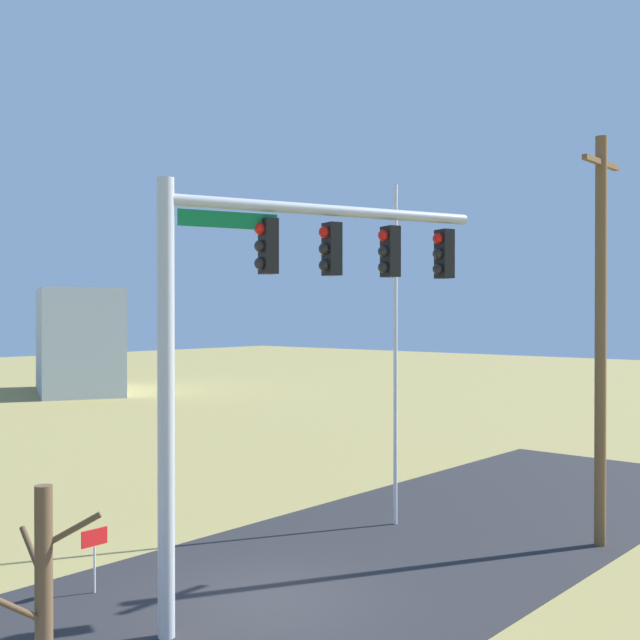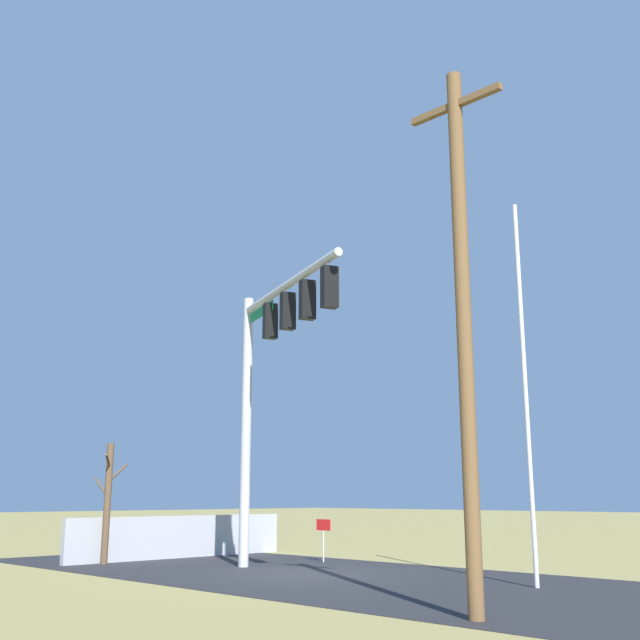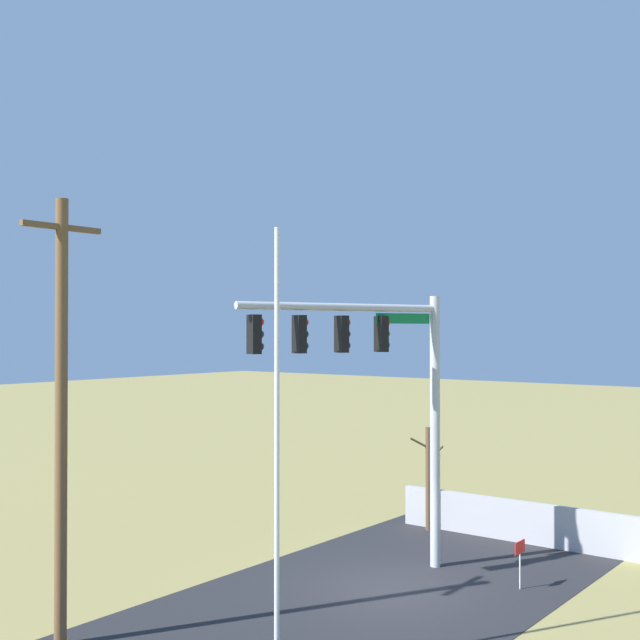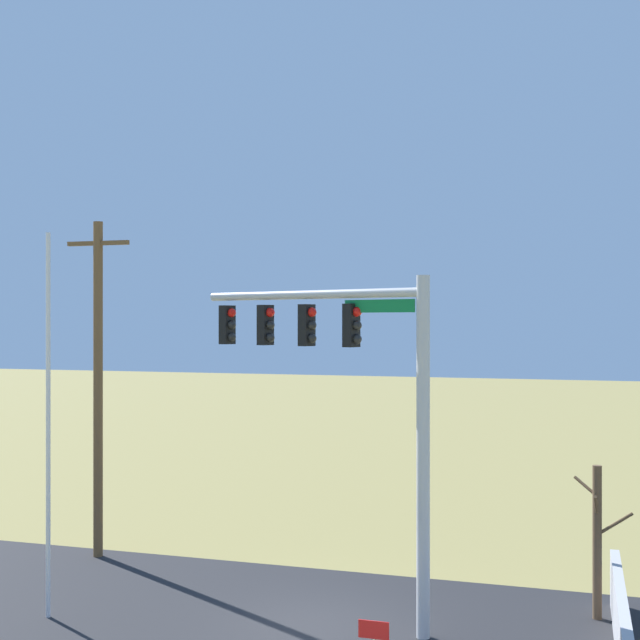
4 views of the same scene
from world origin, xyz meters
The scene contains 9 objects.
ground_plane centered at (0.00, 0.00, 0.00)m, with size 160.00×160.00×0.00m, color olive.
road_surface centered at (-4.00, 0.00, 0.01)m, with size 28.00×8.00×0.01m, color #232326.
sidewalk_corner centered at (3.37, -0.03, 0.00)m, with size 6.00×6.00×0.01m, color #B7B5AD.
retaining_fence centered at (6.25, -0.68, 0.64)m, with size 0.20×7.91×1.28m, color #A8A8AD.
signal_mast centered at (0.62, 0.64, 5.39)m, with size 5.89×2.42×7.52m.
flagpole centered at (-5.79, -1.25, 4.27)m, with size 0.10×0.10×8.53m, color silver.
utility_pole centered at (-7.36, 3.34, 4.84)m, with size 1.90×0.26×9.33m.
bare_tree centered at (5.85, 2.19, 1.75)m, with size 1.27×1.02×3.39m.
open_sign centered at (1.96, -2.71, 0.91)m, with size 0.56×0.04×1.22m.
Camera 2 is at (-14.59, 14.02, 1.88)m, focal length 43.41 mm.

